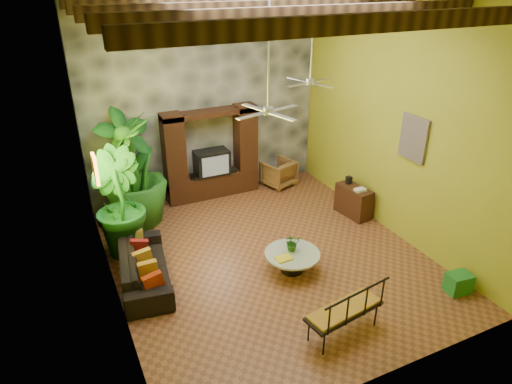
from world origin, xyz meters
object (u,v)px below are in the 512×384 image
ceiling_fan_back (311,72)px  tall_plant_a (129,164)px  iron_bench (348,309)px  green_bin (459,283)px  ceiling_fan_front (268,99)px  side_console (353,201)px  tall_plant_b (117,204)px  tall_plant_c (133,172)px  entertainment_center (212,160)px  sofa (144,267)px  wicker_armchair (279,173)px  coffee_table (292,259)px

ceiling_fan_back → tall_plant_a: 4.59m
iron_bench → green_bin: 2.55m
ceiling_fan_front → side_console: (2.85, 1.07, -3.04)m
tall_plant_b → tall_plant_c: 1.22m
entertainment_center → ceiling_fan_front: ceiling_fan_front is taller
tall_plant_b → green_bin: size_ratio=5.18×
tall_plant_a → tall_plant_b: (-0.56, -1.54, -0.19)m
sofa → side_console: (5.10, 0.45, 0.04)m
ceiling_fan_back → iron_bench: (-1.48, -3.80, -2.85)m
entertainment_center → ceiling_fan_back: ceiling_fan_back is taller
side_console → green_bin: size_ratio=2.10×
entertainment_center → wicker_armchair: entertainment_center is taller
wicker_armchair → iron_bench: size_ratio=0.56×
tall_plant_c → side_console: 5.14m
iron_bench → sofa: bearing=123.3°
ceiling_fan_front → tall_plant_a: (-1.87, 3.39, -2.10)m
tall_plant_c → coffee_table: 4.05m
sofa → tall_plant_c: (0.39, 2.29, 0.97)m
wicker_armchair → iron_bench: (-1.71, -5.53, 0.20)m
tall_plant_b → side_console: (5.28, -0.77, -0.75)m
wicker_armchair → coffee_table: (-1.61, -3.60, -0.10)m
entertainment_center → tall_plant_b: bearing=-147.3°
ceiling_fan_back → coffee_table: ceiling_fan_back is taller
ceiling_fan_front → ceiling_fan_back: 2.41m
ceiling_fan_back → sofa: size_ratio=0.85×
wicker_armchair → tall_plant_b: 4.76m
tall_plant_b → coffee_table: bearing=-36.6°
wicker_armchair → side_console: size_ratio=0.86×
tall_plant_c → iron_bench: 5.61m
green_bin → iron_bench: bearing=-178.8°
entertainment_center → ceiling_fan_back: bearing=-50.4°
entertainment_center → green_bin: bearing=-65.0°
sofa → coffee_table: bearing=-100.5°
wicker_armchair → side_console: bearing=91.8°
wicker_armchair → tall_plant_a: size_ratio=0.30×
wicker_armchair → iron_bench: bearing=54.6°
tall_plant_a → tall_plant_c: (0.01, -0.47, -0.02)m
ceiling_fan_back → green_bin: size_ratio=4.33×
ceiling_fan_back → tall_plant_a: ceiling_fan_back is taller
coffee_table → tall_plant_c: bearing=125.7°
sofa → green_bin: bearing=-110.4°
side_console → ceiling_fan_back: bearing=146.0°
tall_plant_a → wicker_armchair: bearing=-0.8°
green_bin → side_console: bearing=90.0°
ceiling_fan_front → coffee_table: bearing=-32.9°
ceiling_fan_back → wicker_armchair: 3.51m
wicker_armchair → side_console: 2.40m
wicker_armchair → tall_plant_c: size_ratio=0.30×
coffee_table → sofa: bearing=161.4°
ceiling_fan_front → green_bin: 4.80m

